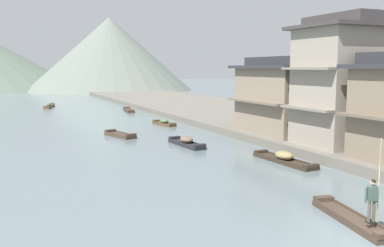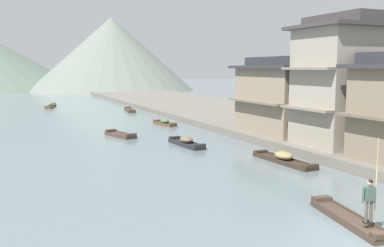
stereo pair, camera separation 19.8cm
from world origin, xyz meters
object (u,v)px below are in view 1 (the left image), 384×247
boat_foreground_poled (351,219)px  boat_moored_nearest (164,123)px  boat_moored_far (129,110)px  boatman_person (373,195)px  boat_midriver_drifting (120,135)px  house_waterfront_tall (288,96)px  boat_moored_second (284,159)px  boat_midriver_upstream (49,106)px  boat_moored_third (186,143)px  house_waterfront_second (346,82)px

boat_foreground_poled → boat_moored_nearest: size_ratio=1.24×
boat_moored_nearest → boat_moored_far: boat_moored_nearest is taller
boatman_person → boat_midriver_drifting: boatman_person is taller
house_waterfront_tall → boat_moored_second: bearing=-127.4°
boat_foreground_poled → house_waterfront_tall: bearing=60.8°
house_waterfront_tall → boat_midriver_drifting: bearing=150.7°
boat_midriver_upstream → house_waterfront_tall: 41.07m
boat_moored_third → boat_midriver_upstream: (-6.22, 37.48, -0.04)m
boat_moored_third → house_waterfront_tall: 9.44m
boat_foreground_poled → house_waterfront_tall: 19.64m
boatman_person → boat_moored_second: boatman_person is taller
boatman_person → boat_moored_second: (4.13, 10.83, -1.16)m
boat_moored_third → boat_midriver_upstream: boat_moored_third is taller
boat_midriver_upstream → house_waterfront_tall: (15.02, -38.07, 3.41)m
boat_moored_nearest → house_waterfront_second: 20.36m
boat_moored_second → house_waterfront_second: house_waterfront_second is taller
boat_foreground_poled → house_waterfront_second: size_ratio=0.52×
boat_moored_second → boat_moored_far: boat_moored_second is taller
boat_moored_second → boatman_person: bearing=-110.9°
boat_moored_second → boat_midriver_upstream: (-9.50, 45.29, -0.03)m
boat_foreground_poled → boat_moored_third: (0.63, 17.46, 0.12)m
boat_moored_nearest → boat_midriver_upstream: size_ratio=0.65×
boat_moored_far → boat_foreground_poled: bearing=-94.8°
boat_moored_far → boat_moored_nearest: bearing=-92.0°
boat_moored_second → boat_moored_far: size_ratio=1.02×
boat_moored_nearest → house_waterfront_tall: 14.28m
boat_moored_third → boat_moored_second: bearing=-67.2°
boat_moored_nearest → boat_moored_second: boat_moored_second is taller
boatman_person → boat_moored_nearest: size_ratio=0.83×
boat_foreground_poled → boat_moored_nearest: 29.43m
boat_moored_second → boat_midriver_drifting: (-6.78, 14.12, -0.09)m
boat_moored_nearest → house_waterfront_second: (6.26, -18.79, 4.70)m
boat_moored_third → house_waterfront_tall: house_waterfront_tall is taller
boat_moored_nearest → house_waterfront_tall: house_waterfront_tall is taller
boat_moored_third → boat_moored_far: boat_moored_third is taller
boat_moored_second → boat_foreground_poled: bearing=-112.1°
boat_moored_second → boat_moored_third: boat_moored_third is taller
boat_foreground_poled → boatman_person: 1.75m
boat_moored_second → boat_moored_nearest: bearing=92.1°
boat_moored_second → house_waterfront_tall: (5.52, 7.22, 3.38)m
boat_moored_nearest → boat_midriver_drifting: bearing=-137.8°
boatman_person → boat_moored_second: 11.65m
boat_moored_second → boat_moored_third: bearing=112.8°
boat_foreground_poled → boat_moored_far: bearing=85.2°
boat_midriver_upstream → boat_midriver_drifting: bearing=-85.0°
boat_foreground_poled → boatman_person: boatman_person is taller
boat_moored_nearest → boat_moored_third: size_ratio=0.82×
boat_moored_far → boat_moored_second: bearing=-89.7°
boat_moored_far → house_waterfront_tall: 28.52m
boat_midriver_upstream → boat_moored_second: bearing=-78.2°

